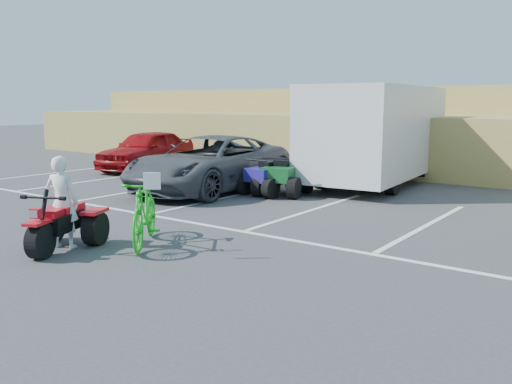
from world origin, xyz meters
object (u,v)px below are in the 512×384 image
Objects in this scene: red_trike_atv at (60,250)px; cargo_trailer at (376,132)px; red_car at (147,150)px; green_dirt_bike at (145,211)px; quad_atv_green at (283,195)px; quad_atv_blue at (269,194)px; grey_pickup at (210,163)px; rider at (62,202)px.

cargo_trailer is (1.23, 10.12, 1.59)m from red_trike_atv.
red_car is at bearing 105.72° from red_trike_atv.
green_dirt_bike reaches higher than red_trike_atv.
red_car reaches higher than quad_atv_green.
quad_atv_blue is (-0.34, 6.75, 0.00)m from red_trike_atv.
cargo_trailer reaches higher than quad_atv_blue.
red_trike_atv is 6.92m from quad_atv_green.
grey_pickup is 2.32m from quad_atv_green.
cargo_trailer reaches higher than grey_pickup.
red_car is 7.36m from quad_atv_green.
quad_atv_green is at bearing 11.59° from grey_pickup.
green_dirt_bike is (1.00, 0.94, -0.19)m from rider.
red_trike_atv is 0.28× the size of grey_pickup.
rider reaches higher than grey_pickup.
quad_atv_blue is at bearing -24.37° from red_car.
cargo_trailer is (8.37, 1.56, 0.86)m from red_car.
grey_pickup is at bearing 82.80° from green_dirt_bike.
green_dirt_bike is 0.47× the size of red_car.
quad_atv_green reaches higher than quad_atv_blue.
rider is 0.37× the size of red_car.
red_trike_atv is 1.55m from green_dirt_bike.
green_dirt_bike is 1.23× the size of quad_atv_green.
rider reaches higher than green_dirt_bike.
red_car reaches higher than red_trike_atv.
rider is 0.29× the size of grey_pickup.
cargo_trailer is at bearing 44.38° from grey_pickup.
quad_atv_green is (0.06, 6.78, -0.80)m from rider.
rider is at bearing 90.00° from red_trike_atv.
quad_atv_blue is at bearing 65.36° from green_dirt_bike.
red_car is 7.08m from quad_atv_blue.
red_car is (-7.14, 8.56, 0.74)m from red_trike_atv.
grey_pickup is 0.85× the size of cargo_trailer.
green_dirt_bike is at bearing 24.78° from red_trike_atv.
rider is at bearing -174.15° from green_dirt_bike.
rider reaches higher than quad_atv_green.
grey_pickup reaches higher than quad_atv_green.
grey_pickup is (-3.04, 5.24, 0.16)m from green_dirt_bike.
red_car is at bearing 154.14° from quad_atv_green.
cargo_trailer is (1.29, 9.98, 0.79)m from rider.
red_trike_atv is at bearing -59.59° from red_car.
quad_atv_green is at bearing 65.89° from red_trike_atv.
red_trike_atv is at bearing -102.88° from quad_atv_green.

